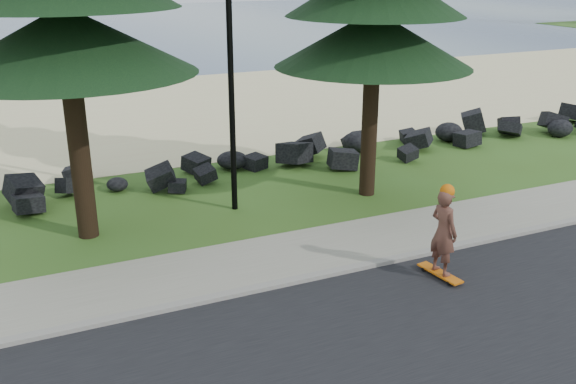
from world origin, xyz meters
name	(u,v)px	position (x,y,z in m)	size (l,w,h in m)	color
ground	(288,261)	(0.00, 0.00, 0.00)	(160.00, 160.00, 0.00)	#39581B
kerb	(308,278)	(0.00, -0.90, 0.05)	(160.00, 0.20, 0.10)	gray
sidewalk	(284,256)	(0.00, 0.20, 0.04)	(160.00, 2.00, 0.08)	gray
beach_sand	(138,113)	(0.00, 14.50, 0.01)	(160.00, 15.00, 0.01)	beige
ocean	(52,28)	(0.00, 51.00, 0.00)	(160.00, 58.00, 0.01)	#3E5677
seawall_boulders	(206,180)	(0.00, 5.60, 0.00)	(60.00, 2.40, 1.10)	black
lamp_post	(230,36)	(0.00, 3.20, 4.13)	(0.25, 0.14, 8.14)	black
skateboarder	(444,232)	(2.36, -1.84, 0.95)	(0.48, 1.04, 1.88)	#CD600C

